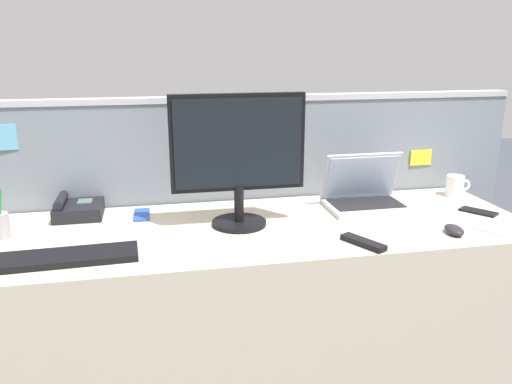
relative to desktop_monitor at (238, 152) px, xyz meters
The scene contains 12 objects.
desk 0.65m from the desktop_monitor, 28.26° to the right, with size 2.07×0.69×0.72m, color beige.
cubicle_divider 0.55m from the desktop_monitor, 78.76° to the left, with size 2.51×0.08×1.17m.
desktop_monitor is the anchor object (origin of this frame).
laptop 0.61m from the desktop_monitor, 11.46° to the left, with size 0.33×0.24×0.23m.
desk_phone 0.69m from the desktop_monitor, 160.49° to the left, with size 0.18×0.19×0.09m.
keyboard_main 0.70m from the desktop_monitor, 159.28° to the right, with size 0.46×0.14×0.02m, color black.
computer_mouse_right_hand 0.83m from the desktop_monitor, 19.28° to the right, with size 0.06×0.10×0.03m, color #232328.
cell_phone_white_slab 0.97m from the desktop_monitor, 16.23° to the right, with size 0.07×0.12×0.01m, color silver.
cell_phone_black_slab 1.02m from the desktop_monitor, ahead, with size 0.06×0.14×0.01m, color black.
cell_phone_blue_case 0.49m from the desktop_monitor, 154.01° to the left, with size 0.06×0.15×0.01m, color blue.
tv_remote 0.55m from the desktop_monitor, 37.98° to the right, with size 0.04×0.17×0.02m, color black.
coffee_mug 1.06m from the desktop_monitor, 10.01° to the left, with size 0.12×0.08×0.09m.
Camera 1 is at (-0.38, -1.81, 1.39)m, focal length 36.57 mm.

